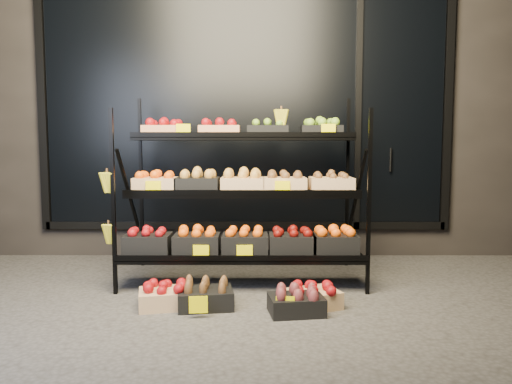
{
  "coord_description": "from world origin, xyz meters",
  "views": [
    {
      "loc": [
        0.13,
        -3.78,
        1.21
      ],
      "look_at": [
        0.12,
        0.55,
        0.8
      ],
      "focal_mm": 35.0,
      "sensor_mm": 36.0,
      "label": 1
    }
  ],
  "objects_px": {
    "display_rack": "(242,193)",
    "floor_crate_midright": "(312,296)",
    "floor_crate_left": "(165,295)",
    "floor_crate_midleft": "(205,295)"
  },
  "relations": [
    {
      "from": "floor_crate_midright",
      "to": "floor_crate_left",
      "type": "bearing_deg",
      "value": 158.26
    },
    {
      "from": "floor_crate_left",
      "to": "floor_crate_midleft",
      "type": "bearing_deg",
      "value": -13.84
    },
    {
      "from": "floor_crate_midleft",
      "to": "floor_crate_midright",
      "type": "distance_m",
      "value": 0.8
    },
    {
      "from": "display_rack",
      "to": "floor_crate_midright",
      "type": "height_order",
      "value": "display_rack"
    },
    {
      "from": "display_rack",
      "to": "floor_crate_midright",
      "type": "distance_m",
      "value": 1.17
    },
    {
      "from": "display_rack",
      "to": "floor_crate_midleft",
      "type": "distance_m",
      "value": 1.06
    },
    {
      "from": "display_rack",
      "to": "floor_crate_midright",
      "type": "bearing_deg",
      "value": -54.04
    },
    {
      "from": "display_rack",
      "to": "floor_crate_left",
      "type": "relative_size",
      "value": 5.03
    },
    {
      "from": "display_rack",
      "to": "floor_crate_left",
      "type": "bearing_deg",
      "value": -126.19
    },
    {
      "from": "display_rack",
      "to": "floor_crate_left",
      "type": "distance_m",
      "value": 1.16
    }
  ]
}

